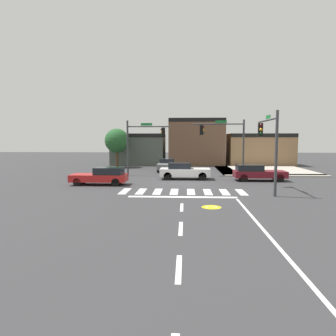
# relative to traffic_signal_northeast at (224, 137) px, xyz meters

# --- Properties ---
(ground_plane) EXTENTS (120.00, 120.00, 0.00)m
(ground_plane) POSITION_rel_traffic_signal_northeast_xyz_m (-3.98, -5.23, -3.80)
(ground_plane) COLOR #353538
(crosswalk_near) EXTENTS (8.54, 2.52, 0.01)m
(crosswalk_near) POSITION_rel_traffic_signal_northeast_xyz_m (-3.98, -9.73, -3.80)
(crosswalk_near) COLOR silver
(crosswalk_near) RESTS_ON ground_plane
(lane_markings) EXTENTS (6.80, 18.75, 0.01)m
(lane_markings) POSITION_rel_traffic_signal_northeast_xyz_m (-2.83, -16.65, -3.80)
(lane_markings) COLOR white
(lane_markings) RESTS_ON ground_plane
(bike_detector_marking) EXTENTS (1.05, 1.05, 0.01)m
(bike_detector_marking) POSITION_rel_traffic_signal_northeast_xyz_m (-2.41, -14.62, -3.80)
(bike_detector_marking) COLOR yellow
(bike_detector_marking) RESTS_ON ground_plane
(curb_corner_northeast) EXTENTS (10.00, 10.60, 0.15)m
(curb_corner_northeast) POSITION_rel_traffic_signal_northeast_xyz_m (4.51, 4.19, -3.73)
(curb_corner_northeast) COLOR #B2AA9E
(curb_corner_northeast) RESTS_ON ground_plane
(storefront_row) EXTENTS (24.78, 6.60, 6.39)m
(storefront_row) POSITION_rel_traffic_signal_northeast_xyz_m (-2.16, 13.77, -1.15)
(storefront_row) COLOR #4C564C
(storefront_row) RESTS_ON ground_plane
(traffic_signal_northeast) EXTENTS (4.96, 0.32, 5.49)m
(traffic_signal_northeast) POSITION_rel_traffic_signal_northeast_xyz_m (0.00, 0.00, 0.00)
(traffic_signal_northeast) COLOR #383A3D
(traffic_signal_northeast) RESTS_ON ground_plane
(traffic_signal_southeast) EXTENTS (0.32, 4.97, 5.39)m
(traffic_signal_southeast) POSITION_rel_traffic_signal_northeast_xyz_m (1.85, -9.25, -0.10)
(traffic_signal_southeast) COLOR #383A3D
(traffic_signal_southeast) RESTS_ON ground_plane
(traffic_signal_northwest) EXTENTS (4.28, 0.32, 5.42)m
(traffic_signal_northwest) POSITION_rel_traffic_signal_northeast_xyz_m (-7.90, -0.13, -0.17)
(traffic_signal_northwest) COLOR #383A3D
(traffic_signal_northwest) RESTS_ON ground_plane
(car_red) EXTENTS (4.39, 1.77, 1.38)m
(car_red) POSITION_rel_traffic_signal_northeast_xyz_m (-10.38, -6.72, -3.10)
(car_red) COLOR red
(car_red) RESTS_ON ground_plane
(car_gray) EXTENTS (1.88, 4.56, 1.36)m
(car_gray) POSITION_rel_traffic_signal_northeast_xyz_m (-5.89, 4.52, -3.09)
(car_gray) COLOR slate
(car_gray) RESTS_ON ground_plane
(car_maroon) EXTENTS (4.39, 1.86, 1.40)m
(car_maroon) POSITION_rel_traffic_signal_northeast_xyz_m (2.40, -3.59, -3.08)
(car_maroon) COLOR maroon
(car_maroon) RESTS_ON ground_plane
(car_white) EXTENTS (4.46, 1.95, 1.48)m
(car_white) POSITION_rel_traffic_signal_northeast_xyz_m (-3.92, -2.83, -3.04)
(car_white) COLOR white
(car_white) RESTS_ON ground_plane
(roadside_tree) EXTENTS (3.07, 3.07, 4.94)m
(roadside_tree) POSITION_rel_traffic_signal_northeast_xyz_m (-12.48, 8.77, -0.43)
(roadside_tree) COLOR #4C3823
(roadside_tree) RESTS_ON ground_plane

